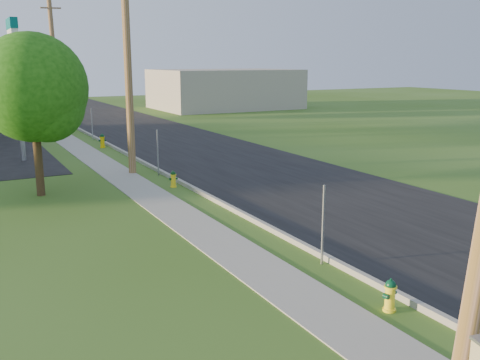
% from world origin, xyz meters
% --- Properties ---
extents(ground_plane, '(140.00, 140.00, 0.00)m').
position_xyz_m(ground_plane, '(0.00, 0.00, 0.00)').
color(ground_plane, '#325713').
rests_on(ground_plane, ground).
extents(road, '(8.00, 120.00, 0.02)m').
position_xyz_m(road, '(4.50, 10.00, 0.01)').
color(road, black).
rests_on(road, ground).
extents(curb, '(0.15, 120.00, 0.15)m').
position_xyz_m(curb, '(0.50, 10.00, 0.07)').
color(curb, gray).
rests_on(curb, ground).
extents(sidewalk, '(1.50, 120.00, 0.03)m').
position_xyz_m(sidewalk, '(-1.25, 10.00, 0.01)').
color(sidewalk, gray).
rests_on(sidewalk, ground).
extents(utility_pole_mid, '(1.40, 0.32, 9.80)m').
position_xyz_m(utility_pole_mid, '(-0.60, 17.00, 4.95)').
color(utility_pole_mid, brown).
rests_on(utility_pole_mid, ground).
extents(utility_pole_far, '(1.40, 0.32, 9.50)m').
position_xyz_m(utility_pole_far, '(-0.60, 35.00, 4.80)').
color(utility_pole_far, brown).
rests_on(utility_pole_far, ground).
extents(sign_post_near, '(0.05, 0.04, 2.00)m').
position_xyz_m(sign_post_near, '(0.25, 4.20, 1.00)').
color(sign_post_near, gray).
rests_on(sign_post_near, ground).
extents(sign_post_mid, '(0.05, 0.04, 2.00)m').
position_xyz_m(sign_post_mid, '(0.25, 16.00, 1.00)').
color(sign_post_mid, gray).
rests_on(sign_post_mid, ground).
extents(sign_post_far, '(0.05, 0.04, 2.00)m').
position_xyz_m(sign_post_far, '(0.25, 28.20, 1.00)').
color(sign_post_far, gray).
rests_on(sign_post_far, ground).
extents(price_pylon, '(0.34, 2.04, 6.85)m').
position_xyz_m(price_pylon, '(-4.50, 22.50, 5.43)').
color(price_pylon, gray).
rests_on(price_pylon, ground).
extents(distant_building, '(14.00, 10.00, 4.00)m').
position_xyz_m(distant_building, '(18.00, 45.00, 2.00)').
color(distant_building, '#9F9A8B').
rests_on(distant_building, ground).
extents(tree_verge, '(3.90, 3.90, 5.91)m').
position_xyz_m(tree_verge, '(-4.70, 14.64, 3.80)').
color(tree_verge, '#322314').
rests_on(tree_verge, ground).
extents(hydrant_near, '(0.36, 0.32, 0.69)m').
position_xyz_m(hydrant_near, '(-0.08, 1.52, 0.34)').
color(hydrant_near, yellow).
rests_on(hydrant_near, ground).
extents(hydrant_mid, '(0.35, 0.31, 0.67)m').
position_xyz_m(hydrant_mid, '(0.02, 13.62, 0.33)').
color(hydrant_mid, yellow).
rests_on(hydrant_mid, ground).
extents(hydrant_far, '(0.43, 0.38, 0.83)m').
position_xyz_m(hydrant_far, '(0.01, 24.76, 0.40)').
color(hydrant_far, yellow).
rests_on(hydrant_far, ground).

